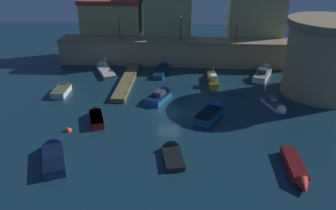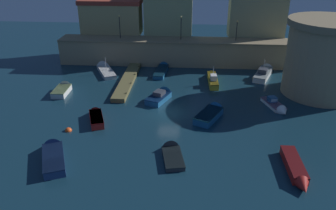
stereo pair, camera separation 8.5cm
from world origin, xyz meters
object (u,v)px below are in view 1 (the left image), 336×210
(moored_boat_2, at_px, (212,78))
(moored_boat_12, at_px, (104,69))
(quay_lamp_0, at_px, (119,23))
(moored_boat_0, at_px, (63,89))
(moored_boat_1, at_px, (161,95))
(moored_boat_3, at_px, (212,113))
(mooring_buoy_0, at_px, (68,131))
(moored_boat_6, at_px, (162,69))
(quay_lamp_1, at_px, (181,24))
(fortress_tower, at_px, (325,57))
(moored_boat_7, at_px, (296,170))
(moored_boat_5, at_px, (96,116))
(moored_boat_8, at_px, (276,106))
(moored_boat_9, at_px, (264,72))
(quay_lamp_2, at_px, (237,27))
(moored_boat_10, at_px, (172,152))
(moored_boat_4, at_px, (53,154))

(moored_boat_2, distance_m, moored_boat_12, 16.80)
(quay_lamp_0, bearing_deg, moored_boat_0, -112.49)
(moored_boat_1, xyz_separation_m, moored_boat_12, (-9.75, 9.75, -0.14))
(moored_boat_3, height_order, mooring_buoy_0, moored_boat_3)
(moored_boat_1, height_order, moored_boat_6, moored_boat_1)
(quay_lamp_1, bearing_deg, fortress_tower, -29.80)
(moored_boat_0, xyz_separation_m, moored_boat_7, (26.08, -15.96, 0.00))
(fortress_tower, xyz_separation_m, moored_boat_5, (-27.24, -9.56, -4.46))
(moored_boat_2, bearing_deg, moored_boat_8, -140.88)
(moored_boat_3, relative_size, moored_boat_9, 0.77)
(fortress_tower, distance_m, moored_boat_0, 34.00)
(moored_boat_2, height_order, moored_boat_3, moored_boat_2)
(quay_lamp_0, relative_size, moored_boat_1, 0.72)
(quay_lamp_2, xyz_separation_m, moored_boat_7, (2.46, -28.75, -5.77))
(moored_boat_3, bearing_deg, moored_boat_7, -120.98)
(mooring_buoy_0, bearing_deg, moored_boat_2, 44.16)
(moored_boat_10, bearing_deg, quay_lamp_1, -10.69)
(quay_lamp_0, distance_m, moored_boat_2, 17.50)
(moored_boat_0, bearing_deg, moored_boat_8, -97.68)
(moored_boat_1, relative_size, moored_boat_10, 1.07)
(moored_boat_10, bearing_deg, moored_boat_9, -40.56)
(moored_boat_0, height_order, moored_boat_7, moored_boat_0)
(quay_lamp_1, xyz_separation_m, moored_boat_10, (0.27, -26.52, -6.23))
(moored_boat_8, relative_size, mooring_buoy_0, 6.66)
(quay_lamp_1, bearing_deg, moored_boat_6, -126.13)
(quay_lamp_2, distance_m, moored_boat_4, 34.34)
(moored_boat_0, bearing_deg, moored_boat_3, -107.40)
(fortress_tower, bearing_deg, moored_boat_12, 167.93)
(quay_lamp_0, relative_size, moored_boat_2, 0.55)
(moored_boat_2, xyz_separation_m, moored_boat_8, (7.27, -8.21, -0.22))
(moored_boat_10, bearing_deg, moored_boat_3, -37.79)
(quay_lamp_2, xyz_separation_m, moored_boat_6, (-11.28, -3.65, -5.86))
(moored_boat_9, xyz_separation_m, moored_boat_10, (-12.43, -22.15, -0.26))
(quay_lamp_2, xyz_separation_m, mooring_buoy_0, (-19.49, -22.91, -6.18))
(quay_lamp_0, distance_m, moored_boat_0, 15.12)
(moored_boat_5, height_order, moored_boat_9, moored_boat_9)
(moored_boat_7, bearing_deg, fortress_tower, 157.23)
(moored_boat_4, bearing_deg, moored_boat_0, -6.63)
(moored_boat_6, bearing_deg, moored_boat_12, 97.97)
(moored_boat_6, height_order, moored_boat_7, moored_boat_6)
(moored_boat_0, distance_m, moored_boat_4, 15.77)
(moored_boat_2, xyz_separation_m, moored_boat_12, (-16.45, 3.43, -0.21))
(fortress_tower, relative_size, quay_lamp_0, 2.81)
(quay_lamp_1, distance_m, moored_boat_1, 15.32)
(moored_boat_1, height_order, moored_boat_10, moored_boat_1)
(moored_boat_6, height_order, mooring_buoy_0, moored_boat_6)
(moored_boat_10, bearing_deg, moored_boat_7, -112.92)
(quay_lamp_1, distance_m, mooring_buoy_0, 26.18)
(moored_boat_6, bearing_deg, moored_boat_1, -171.04)
(moored_boat_6, relative_size, moored_boat_12, 0.95)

